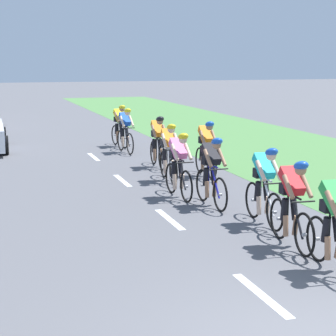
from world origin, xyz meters
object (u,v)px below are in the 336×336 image
object	(u,v)px
cyclist_tenth	(120,125)
cyclist_ninth	(125,130)
cyclist_fifth	(179,164)
cyclist_sixth	(206,148)
cyclist_third	(265,184)
cyclist_eighth	(169,151)
cyclist_lead	(336,221)
cyclist_second	(292,202)
cyclist_seventh	(158,141)
cyclist_fourth	(212,170)

from	to	relation	value
cyclist_tenth	cyclist_ninth	bearing A→B (deg)	-95.84
cyclist_fifth	cyclist_sixth	world-z (taller)	same
cyclist_third	cyclist_eighth	bearing A→B (deg)	96.02
cyclist_fifth	cyclist_ninth	bearing A→B (deg)	86.36
cyclist_lead	cyclist_second	bearing A→B (deg)	90.21
cyclist_fifth	cyclist_ninth	size ratio (longest dim) A/B	1.00
cyclist_fifth	cyclist_tenth	world-z (taller)	same
cyclist_fifth	cyclist_second	bearing A→B (deg)	-81.20
cyclist_sixth	cyclist_eighth	xyz separation A→B (m)	(-1.15, -0.29, 0.00)
cyclist_lead	cyclist_fifth	distance (m)	5.30
cyclist_fifth	cyclist_third	bearing A→B (deg)	-72.33
cyclist_lead	cyclist_ninth	xyz separation A→B (m)	(-0.19, 12.14, 0.00)
cyclist_second	cyclist_fifth	size ratio (longest dim) A/B	1.00
cyclist_seventh	cyclist_third	bearing A→B (deg)	-88.60
cyclist_fifth	cyclist_sixth	size ratio (longest dim) A/B	1.00
cyclist_second	cyclist_lead	bearing A→B (deg)	-89.79
cyclist_lead	cyclist_tenth	world-z (taller)	same
cyclist_ninth	cyclist_second	bearing A→B (deg)	-89.03
cyclist_seventh	cyclist_fourth	bearing A→B (deg)	-93.10
cyclist_ninth	cyclist_eighth	bearing A→B (deg)	-90.90
cyclist_second	cyclist_ninth	world-z (taller)	same
cyclist_second	cyclist_third	bearing A→B (deg)	81.65
cyclist_fifth	cyclist_sixth	xyz separation A→B (m)	(1.51, 2.15, 0.00)
cyclist_second	cyclist_third	distance (m)	1.43
cyclist_eighth	cyclist_fourth	bearing A→B (deg)	-88.97
cyclist_fifth	cyclist_eighth	bearing A→B (deg)	79.09
cyclist_third	cyclist_sixth	xyz separation A→B (m)	(0.68, 4.75, 0.00)
cyclist_third	cyclist_second	bearing A→B (deg)	-98.35
cyclist_sixth	cyclist_eighth	distance (m)	1.19
cyclist_ninth	cyclist_tenth	world-z (taller)	same
cyclist_lead	cyclist_eighth	size ratio (longest dim) A/B	1.00
cyclist_fourth	cyclist_tenth	xyz separation A→B (m)	(0.18, 9.31, 0.00)
cyclist_third	cyclist_fourth	world-z (taller)	same
cyclist_fifth	cyclist_tenth	xyz separation A→B (m)	(0.59, 8.34, 0.00)
cyclist_second	cyclist_seventh	bearing A→B (deg)	89.64
cyclist_sixth	cyclist_fifth	bearing A→B (deg)	-125.14
cyclist_third	cyclist_fourth	distance (m)	1.68
cyclist_second	cyclist_third	xyz separation A→B (m)	(0.21, 1.41, 0.00)
cyclist_lead	cyclist_fifth	xyz separation A→B (m)	(-0.63, 5.27, 0.00)
cyclist_fourth	cyclist_tenth	distance (m)	9.31
cyclist_eighth	cyclist_second	bearing A→B (deg)	-87.43
cyclist_lead	cyclist_third	xyz separation A→B (m)	(0.20, 2.66, 0.00)
cyclist_seventh	cyclist_ninth	xyz separation A→B (m)	(-0.23, 3.01, 0.00)
cyclist_third	cyclist_seventh	xyz separation A→B (m)	(-0.16, 6.46, 0.00)
cyclist_lead	cyclist_sixth	distance (m)	7.46
cyclist_fifth	cyclist_fourth	bearing A→B (deg)	-67.15
cyclist_third	cyclist_eighth	size ratio (longest dim) A/B	1.00
cyclist_eighth	cyclist_ninth	world-z (taller)	same
cyclist_third	cyclist_eighth	world-z (taller)	same
cyclist_seventh	cyclist_ninth	distance (m)	3.02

